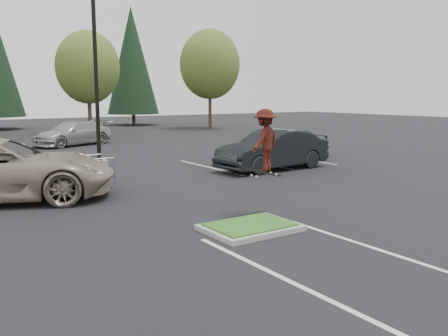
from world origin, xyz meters
TOP-DOWN VIEW (x-y plane):
  - ground at (0.00, 0.00)m, footprint 120.00×120.00m
  - grass_median at (0.00, 0.00)m, footprint 2.20×1.60m
  - stall_lines at (-1.35, 6.02)m, footprint 22.62×17.60m
  - light_pole at (0.50, 12.00)m, footprint 0.70×0.60m
  - decid_c at (5.99, 29.83)m, footprint 5.12×5.12m
  - decid_d at (17.99, 30.33)m, footprint 5.76×5.76m
  - conif_c at (14.00, 39.50)m, footprint 5.50×5.50m
  - cart_corral at (-2.74, 7.99)m, footprint 3.66×1.40m
  - skateboarder at (1.20, 1.00)m, footprint 1.22×0.99m
  - car_r_charc at (6.50, 7.00)m, footprint 5.32×2.10m
  - car_r_black at (9.81, 9.86)m, footprint 4.73×2.49m
  - car_far_silver at (2.35, 22.00)m, footprint 5.79×4.05m

SIDE VIEW (x-z plane):
  - ground at x=0.00m, z-range 0.00..0.00m
  - stall_lines at x=-1.35m, z-range 0.00..0.01m
  - grass_median at x=0.00m, z-range 0.00..0.16m
  - cart_corral at x=-2.74m, z-range 0.13..1.16m
  - car_r_black at x=9.81m, z-range 0.00..1.53m
  - car_far_silver at x=2.35m, z-range 0.00..1.56m
  - car_r_charc at x=6.50m, z-range 0.00..1.72m
  - skateboarder at x=1.20m, z-range 1.09..2.95m
  - light_pole at x=0.50m, z-range -0.50..9.62m
  - decid_c at x=5.99m, z-range 1.06..9.45m
  - decid_d at x=17.99m, z-range 1.20..10.63m
  - conif_c at x=14.00m, z-range 0.60..13.10m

